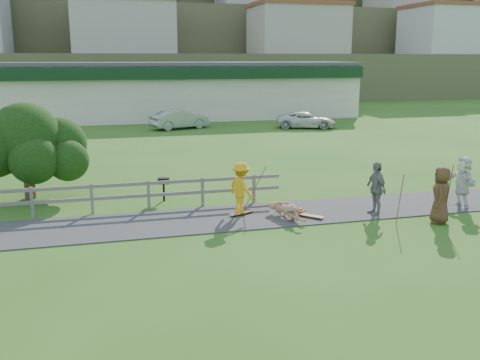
{
  "coord_description": "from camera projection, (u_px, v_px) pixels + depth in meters",
  "views": [
    {
      "loc": [
        -3.58,
        -15.79,
        5.42
      ],
      "look_at": [
        1.11,
        2.0,
        1.23
      ],
      "focal_mm": 40.0,
      "sensor_mm": 36.0,
      "label": 1
    }
  ],
  "objects": [
    {
      "name": "strip_mall",
      "position": [
        181.0,
        89.0,
        50.35
      ],
      "size": [
        32.5,
        10.75,
        5.1
      ],
      "color": "beige",
      "rests_on": "ground"
    },
    {
      "name": "spectator_c",
      "position": [
        441.0,
        195.0,
        17.84
      ],
      "size": [
        1.03,
        1.12,
        1.93
      ],
      "primitive_type": "imported",
      "rotation": [
        0.0,
        0.0,
        4.13
      ],
      "color": "#543621",
      "rests_on": "ground"
    },
    {
      "name": "skater_fallen",
      "position": [
        287.0,
        210.0,
        18.37
      ],
      "size": [
        1.79,
        0.98,
        0.64
      ],
      "primitive_type": "imported",
      "rotation": [
        0.0,
        0.0,
        0.34
      ],
      "color": "tan",
      "rests_on": "ground"
    },
    {
      "name": "spectator_d",
      "position": [
        462.0,
        182.0,
        19.76
      ],
      "size": [
        0.59,
        1.79,
        1.92
      ],
      "primitive_type": "imported",
      "rotation": [
        0.0,
        0.0,
        4.7
      ],
      "color": "silver",
      "rests_on": "ground"
    },
    {
      "name": "pole_spec_left",
      "position": [
        400.0,
        199.0,
        17.78
      ],
      "size": [
        0.03,
        0.03,
        1.71
      ],
      "primitive_type": "cylinder",
      "color": "brown",
      "rests_on": "ground"
    },
    {
      "name": "pole_spec_right",
      "position": [
        448.0,
        195.0,
        17.74
      ],
      "size": [
        0.03,
        0.03,
        2.0
      ],
      "primitive_type": "cylinder",
      "color": "brown",
      "rests_on": "ground"
    },
    {
      "name": "car_white",
      "position": [
        306.0,
        120.0,
        42.47
      ],
      "size": [
        5.11,
        3.49,
        1.3
      ],
      "primitive_type": "imported",
      "rotation": [
        0.0,
        0.0,
        1.26
      ],
      "color": "white",
      "rests_on": "ground"
    },
    {
      "name": "car_silver",
      "position": [
        180.0,
        119.0,
        41.98
      ],
      "size": [
        4.91,
        3.01,
        1.53
      ],
      "primitive_type": "imported",
      "rotation": [
        0.0,
        0.0,
        1.9
      ],
      "color": "#A2A5AA",
      "rests_on": "ground"
    },
    {
      "name": "fence",
      "position": [
        73.0,
        195.0,
        18.79
      ],
      "size": [
        15.05,
        0.1,
        1.1
      ],
      "color": "#68645C",
      "rests_on": "ground"
    },
    {
      "name": "spectator_b",
      "position": [
        376.0,
        189.0,
        18.79
      ],
      "size": [
        0.51,
        1.13,
        1.91
      ],
      "primitive_type": "imported",
      "rotation": [
        0.0,
        0.0,
        4.75
      ],
      "color": "gray",
      "rests_on": "ground"
    },
    {
      "name": "longboard_fallen",
      "position": [
        310.0,
        217.0,
        18.54
      ],
      "size": [
        0.86,
        0.9,
        0.11
      ],
      "primitive_type": null,
      "rotation": [
        0.0,
        0.0,
        -0.82
      ],
      "color": "brown",
      "rests_on": "ground"
    },
    {
      "name": "longboard_rider",
      "position": [
        241.0,
        214.0,
        18.87
      ],
      "size": [
        0.94,
        0.6,
        0.1
      ],
      "primitive_type": null,
      "rotation": [
        0.0,
        0.0,
        0.44
      ],
      "color": "brown",
      "rests_on": "ground"
    },
    {
      "name": "ground",
      "position": [
        222.0,
        233.0,
        16.98
      ],
      "size": [
        260.0,
        260.0,
        0.0
      ],
      "primitive_type": "plane",
      "color": "#2E631C",
      "rests_on": "ground"
    },
    {
      "name": "tree",
      "position": [
        27.0,
        161.0,
        20.87
      ],
      "size": [
        4.46,
        4.46,
        3.05
      ],
      "primitive_type": null,
      "color": "black",
      "rests_on": "ground"
    },
    {
      "name": "skater_rider",
      "position": [
        241.0,
        191.0,
        18.68
      ],
      "size": [
        1.07,
        1.34,
        1.81
      ],
      "primitive_type": "imported",
      "rotation": [
        0.0,
        0.0,
        1.97
      ],
      "color": "#F1AD16",
      "rests_on": "ground"
    },
    {
      "name": "bbq",
      "position": [
        164.0,
        190.0,
        20.71
      ],
      "size": [
        0.47,
        0.39,
        0.92
      ],
      "primitive_type": null,
      "rotation": [
        0.0,
        0.0,
        -0.17
      ],
      "color": "black",
      "rests_on": "ground"
    },
    {
      "name": "helmet",
      "position": [
        300.0,
        211.0,
        18.89
      ],
      "size": [
        0.27,
        0.27,
        0.27
      ],
      "primitive_type": "sphere",
      "color": "red",
      "rests_on": "ground"
    },
    {
      "name": "pole_rider",
      "position": [
        254.0,
        186.0,
        19.2
      ],
      "size": [
        0.03,
        0.03,
        1.88
      ],
      "primitive_type": "cylinder",
      "color": "brown",
      "rests_on": "ground"
    },
    {
      "name": "hillside",
      "position": [
        113.0,
        9.0,
        99.87
      ],
      "size": [
        220.0,
        67.0,
        47.5
      ],
      "color": "#585E37",
      "rests_on": "ground"
    },
    {
      "name": "path",
      "position": [
        213.0,
        219.0,
        18.39
      ],
      "size": [
        34.0,
        3.0,
        0.04
      ],
      "primitive_type": "cube",
      "color": "#353638",
      "rests_on": "ground"
    }
  ]
}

